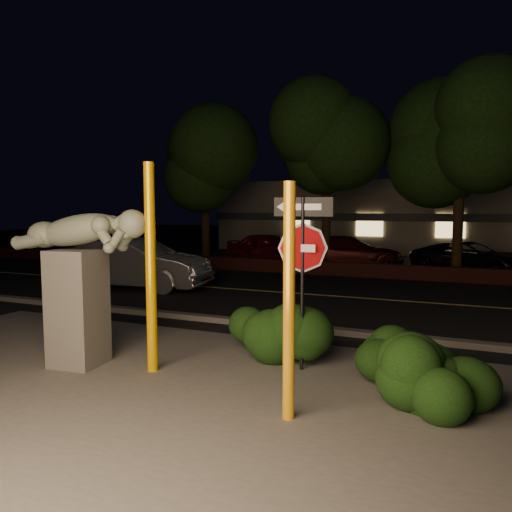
{
  "coord_description": "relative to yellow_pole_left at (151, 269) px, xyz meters",
  "views": [
    {
      "loc": [
        2.93,
        -6.65,
        2.51
      ],
      "look_at": [
        -0.76,
        1.91,
        1.6
      ],
      "focal_mm": 35.0,
      "sensor_mm": 36.0,
      "label": 1
    }
  ],
  "objects": [
    {
      "name": "parking_lot",
      "position": [
        1.46,
        17.46,
        -1.58
      ],
      "size": [
        40.0,
        12.0,
        0.01
      ],
      "primitive_type": "cube",
      "color": "black",
      "rests_on": "ground"
    },
    {
      "name": "silver_sedan",
      "position": [
        -5.11,
        6.37,
        -0.81
      ],
      "size": [
        4.86,
        2.17,
        1.55
      ],
      "primitive_type": "imported",
      "rotation": [
        0.0,
        0.0,
        1.69
      ],
      "color": "#A1A1A5",
      "rests_on": "ground"
    },
    {
      "name": "patio",
      "position": [
        1.46,
        -0.54,
        -1.58
      ],
      "size": [
        14.0,
        6.0,
        0.02
      ],
      "primitive_type": "cube",
      "color": "#4C4944",
      "rests_on": "ground"
    },
    {
      "name": "yellow_pole_right",
      "position": [
        2.49,
        -0.81,
        -0.18
      ],
      "size": [
        0.14,
        0.14,
        2.81
      ],
      "primitive_type": "cylinder",
      "color": "#FBA815",
      "rests_on": "ground"
    },
    {
      "name": "tree_far_c",
      "position": [
        3.96,
        13.26,
        4.07
      ],
      "size": [
        4.8,
        4.8,
        7.84
      ],
      "color": "black",
      "rests_on": "ground"
    },
    {
      "name": "yellow_pole_left",
      "position": [
        0.0,
        0.0,
        0.0
      ],
      "size": [
        0.16,
        0.16,
        3.18
      ],
      "primitive_type": "cylinder",
      "color": "#F3AC00",
      "rests_on": "ground"
    },
    {
      "name": "lane_marking",
      "position": [
        1.46,
        7.46,
        -1.57
      ],
      "size": [
        80.0,
        0.12,
        0.0
      ],
      "primitive_type": "cube",
      "color": "gold",
      "rests_on": "road"
    },
    {
      "name": "sculpture",
      "position": [
        -1.21,
        -0.2,
        -0.06
      ],
      "size": [
        2.33,
        0.86,
        2.48
      ],
      "rotation": [
        0.0,
        0.0,
        0.11
      ],
      "color": "#4C4944",
      "rests_on": "ground"
    },
    {
      "name": "road",
      "position": [
        1.46,
        7.46,
        -1.58
      ],
      "size": [
        80.0,
        8.0,
        0.01
      ],
      "primitive_type": "cube",
      "color": "black",
      "rests_on": "ground"
    },
    {
      "name": "tree_far_b",
      "position": [
        -1.04,
        13.66,
        4.46
      ],
      "size": [
        5.2,
        5.2,
        8.41
      ],
      "color": "black",
      "rests_on": "ground"
    },
    {
      "name": "parked_car_red",
      "position": [
        -3.91,
        14.81,
        -0.9
      ],
      "size": [
        4.09,
        1.82,
        1.37
      ],
      "primitive_type": "imported",
      "rotation": [
        0.0,
        0.0,
        1.62
      ],
      "color": "maroon",
      "rests_on": "ground"
    },
    {
      "name": "ground",
      "position": [
        1.46,
        10.46,
        -1.59
      ],
      "size": [
        90.0,
        90.0,
        0.0
      ],
      "primitive_type": "plane",
      "color": "black",
      "rests_on": "ground"
    },
    {
      "name": "hedge_right",
      "position": [
        3.46,
        0.93,
        -1.08
      ],
      "size": [
        1.61,
        0.96,
        1.01
      ],
      "primitive_type": "ellipsoid",
      "rotation": [
        0.0,
        0.0,
        0.09
      ],
      "color": "black",
      "rests_on": "ground"
    },
    {
      "name": "tree_far_a",
      "position": [
        -6.54,
        13.46,
        3.75
      ],
      "size": [
        4.6,
        4.6,
        7.43
      ],
      "color": "black",
      "rests_on": "ground"
    },
    {
      "name": "brick_wall",
      "position": [
        1.46,
        11.76,
        -1.34
      ],
      "size": [
        40.0,
        0.35,
        0.5
      ],
      "primitive_type": "cube",
      "color": "#4A1B17",
      "rests_on": "ground"
    },
    {
      "name": "hedge_center",
      "position": [
        1.49,
        1.35,
        -1.07
      ],
      "size": [
        2.21,
        1.61,
        1.04
      ],
      "primitive_type": "ellipsoid",
      "rotation": [
        0.0,
        0.0,
        0.38
      ],
      "color": "black",
      "rests_on": "ground"
    },
    {
      "name": "parked_car_dark",
      "position": [
        4.42,
        14.52,
        -0.99
      ],
      "size": [
        4.73,
        3.39,
        1.2
      ],
      "primitive_type": "imported",
      "rotation": [
        0.0,
        0.0,
        1.21
      ],
      "color": "black",
      "rests_on": "ground"
    },
    {
      "name": "curb",
      "position": [
        1.46,
        3.36,
        -1.53
      ],
      "size": [
        80.0,
        0.25,
        0.12
      ],
      "primitive_type": "cube",
      "color": "#4C4944",
      "rests_on": "ground"
    },
    {
      "name": "building",
      "position": [
        1.46,
        25.44,
        0.41
      ],
      "size": [
        22.0,
        10.2,
        4.0
      ],
      "color": "#716C5A",
      "rests_on": "ground"
    },
    {
      "name": "signpost",
      "position": [
        2.07,
        0.95,
        0.3
      ],
      "size": [
        0.9,
        0.11,
        2.66
      ],
      "rotation": [
        0.0,
        0.0,
        0.07
      ],
      "color": "black",
      "rests_on": "ground"
    },
    {
      "name": "parked_car_darkred",
      "position": [
        -0.29,
        14.51,
        -0.93
      ],
      "size": [
        4.83,
        2.82,
        1.32
      ],
      "primitive_type": "imported",
      "rotation": [
        0.0,
        0.0,
        1.8
      ],
      "color": "#3C0D0E",
      "rests_on": "ground"
    },
    {
      "name": "hedge_far_right",
      "position": [
        4.03,
        0.06,
        -1.07
      ],
      "size": [
        1.69,
        1.29,
        1.04
      ],
      "primitive_type": "ellipsoid",
      "rotation": [
        0.0,
        0.0,
        -0.26
      ],
      "color": "black",
      "rests_on": "ground"
    }
  ]
}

